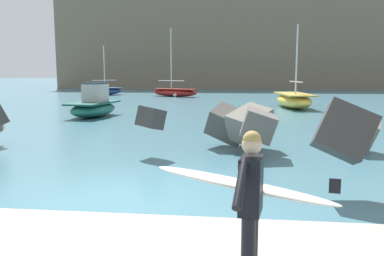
{
  "coord_description": "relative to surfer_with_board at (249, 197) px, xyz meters",
  "views": [
    {
      "loc": [
        2.12,
        -8.0,
        2.6
      ],
      "look_at": [
        1.14,
        0.5,
        1.4
      ],
      "focal_mm": 36.56,
      "sensor_mm": 36.0,
      "label": 1
    }
  ],
  "objects": [
    {
      "name": "boat_mid_left",
      "position": [
        -7.23,
        39.8,
        -0.76
      ],
      "size": [
        6.11,
        4.25,
        7.61
      ],
      "color": "maroon",
      "rests_on": "ground"
    },
    {
      "name": "boat_near_centre",
      "position": [
        -16.26,
        41.28,
        -0.78
      ],
      "size": [
        5.02,
        5.77,
        5.88
      ],
      "color": "navy",
      "rests_on": "ground"
    },
    {
      "name": "headland_bluff",
      "position": [
        5.56,
        78.5,
        7.58
      ],
      "size": [
        74.65,
        36.81,
        17.66
      ],
      "color": "#756651",
      "rests_on": "ground"
    },
    {
      "name": "surfer_with_board",
      "position": [
        0.0,
        0.0,
        0.0
      ],
      "size": [
        2.12,
        1.31,
        1.78
      ],
      "color": "black",
      "rests_on": "walkway_path"
    },
    {
      "name": "boat_mid_centre",
      "position": [
        -8.74,
        18.59,
        -0.62
      ],
      "size": [
        2.49,
        4.4,
        2.07
      ],
      "color": "#1E6656",
      "rests_on": "ground"
    },
    {
      "name": "breakwater_jetty",
      "position": [
        -0.07,
        7.05,
        -0.26
      ],
      "size": [
        30.67,
        8.37,
        2.91
      ],
      "color": "slate",
      "rests_on": "ground"
    },
    {
      "name": "mooring_buoy_inner",
      "position": [
        -7.01,
        38.92,
        -1.06
      ],
      "size": [
        0.44,
        0.44,
        0.44
      ],
      "color": "silver",
      "rests_on": "ground"
    },
    {
      "name": "ground_plane",
      "position": [
        -2.27,
        3.89,
        -1.28
      ],
      "size": [
        400.0,
        400.0,
        0.0
      ],
      "primitive_type": "plane",
      "color": "#42707F"
    },
    {
      "name": "boat_near_left",
      "position": [
        4.12,
        26.25,
        -0.68
      ],
      "size": [
        2.79,
        6.49,
        6.17
      ],
      "color": "#EAC64C",
      "rests_on": "ground"
    }
  ]
}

